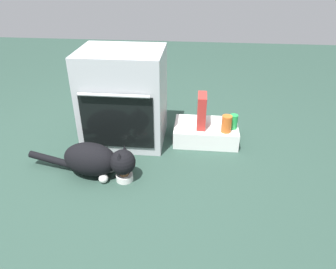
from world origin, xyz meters
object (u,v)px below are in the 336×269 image
object	(u,v)px
pantry_cabinet	(206,132)
sauce_jar	(227,124)
oven	(124,97)
cat	(96,160)
cereal_box	(202,111)
soda_can	(233,122)
food_bowl	(125,177)

from	to	relation	value
pantry_cabinet	sauce_jar	world-z (taller)	sauce_jar
oven	cat	world-z (taller)	oven
cereal_box	soda_can	bearing A→B (deg)	-1.77
food_bowl	cat	world-z (taller)	cat
oven	food_bowl	size ratio (longest dim) A/B	6.36
cereal_box	sauce_jar	world-z (taller)	cereal_box
cat	oven	bearing A→B (deg)	89.30
food_bowl	cereal_box	distance (m)	0.83
food_bowl	cat	xyz separation A→B (m)	(-0.20, 0.03, 0.11)
soda_can	cereal_box	bearing A→B (deg)	178.23
food_bowl	cat	bearing A→B (deg)	170.85
pantry_cabinet	oven	bearing A→B (deg)	-176.68
cereal_box	sauce_jar	bearing A→B (deg)	-19.91
oven	food_bowl	world-z (taller)	oven
cereal_box	soda_can	distance (m)	0.27
sauce_jar	oven	bearing A→B (deg)	175.55
cat	sauce_jar	world-z (taller)	sauce_jar
oven	food_bowl	xyz separation A→B (m)	(0.11, -0.58, -0.36)
food_bowl	sauce_jar	bearing A→B (deg)	35.10
food_bowl	cereal_box	bearing A→B (deg)	48.02
cat	soda_can	distance (m)	1.14
sauce_jar	cat	bearing A→B (deg)	-152.80
food_bowl	sauce_jar	world-z (taller)	sauce_jar
oven	cereal_box	bearing A→B (deg)	0.71
cat	cereal_box	size ratio (longest dim) A/B	2.97
food_bowl	sauce_jar	size ratio (longest dim) A/B	0.87
cat	cereal_box	bearing A→B (deg)	46.25
food_bowl	cereal_box	xyz separation A→B (m)	(0.53, 0.59, 0.26)
oven	cereal_box	size ratio (longest dim) A/B	2.75
pantry_cabinet	soda_can	size ratio (longest dim) A/B	4.42
pantry_cabinet	food_bowl	world-z (taller)	pantry_cabinet
food_bowl	cat	distance (m)	0.23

